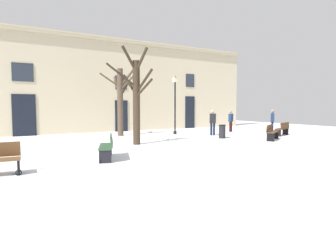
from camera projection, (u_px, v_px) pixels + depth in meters
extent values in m
plane|color=white|center=(186.00, 146.00, 13.87)|extent=(37.56, 37.56, 0.00)
cube|color=beige|center=(119.00, 85.00, 21.39)|extent=(23.47, 0.40, 6.92)
cube|color=tan|center=(120.00, 41.00, 20.94)|extent=(23.47, 0.30, 0.24)
cube|color=black|center=(24.00, 115.00, 18.09)|extent=(1.37, 0.08, 2.66)
cube|color=#262D38|center=(23.00, 72.00, 17.90)|extent=(1.24, 0.06, 1.15)
cube|color=black|center=(121.00, 116.00, 21.40)|extent=(0.98, 0.08, 2.32)
cube|color=#262D38|center=(121.00, 83.00, 21.22)|extent=(0.88, 0.06, 1.02)
cube|color=black|center=(190.00, 112.00, 24.54)|extent=(0.94, 0.08, 2.72)
cube|color=#262D38|center=(190.00, 80.00, 24.35)|extent=(0.85, 0.06, 1.10)
cylinder|color=#382B1E|center=(136.00, 103.00, 14.11)|extent=(0.35, 0.35, 4.14)
cylinder|color=#382B1E|center=(129.00, 59.00, 13.69)|extent=(0.92, 0.34, 1.21)
cylinder|color=#382B1E|center=(141.00, 60.00, 13.72)|extent=(0.41, 0.86, 1.13)
cylinder|color=#382B1E|center=(136.00, 79.00, 14.45)|extent=(0.48, 0.87, 0.89)
cylinder|color=#382B1E|center=(122.00, 76.00, 13.58)|extent=(1.60, 0.22, 1.11)
cylinder|color=#382B1E|center=(130.00, 85.00, 14.10)|extent=(0.66, 0.60, 1.04)
cylinder|color=#382B1E|center=(144.00, 81.00, 13.84)|extent=(0.66, 0.89, 1.19)
cylinder|color=#382B1E|center=(144.00, 88.00, 13.62)|extent=(0.39, 1.26, 0.87)
cylinder|color=#4C3D2D|center=(120.00, 102.00, 18.24)|extent=(0.37, 0.37, 4.28)
cylinder|color=#4C3D2D|center=(117.00, 87.00, 18.73)|extent=(0.24, 1.37, 1.43)
cylinder|color=#4C3D2D|center=(117.00, 86.00, 18.58)|extent=(0.13, 1.06, 0.81)
cylinder|color=#4C3D2D|center=(110.00, 80.00, 17.93)|extent=(1.31, 0.35, 0.94)
cylinder|color=#4C3D2D|center=(129.00, 76.00, 18.06)|extent=(1.08, 0.85, 1.51)
cylinder|color=#4C3D2D|center=(117.00, 88.00, 18.52)|extent=(0.14, 0.90, 0.75)
cylinder|color=#4C3D2D|center=(126.00, 88.00, 18.40)|extent=(0.89, 0.18, 1.40)
cylinder|color=#4C3D2D|center=(126.00, 83.00, 18.01)|extent=(0.75, 0.83, 0.89)
cylinder|color=black|center=(175.00, 108.00, 19.27)|extent=(0.10, 0.10, 3.50)
cylinder|color=black|center=(175.00, 133.00, 19.39)|extent=(0.22, 0.22, 0.20)
cube|color=beige|center=(175.00, 80.00, 19.13)|extent=(0.24, 0.24, 0.36)
cone|color=black|center=(175.00, 77.00, 19.12)|extent=(0.30, 0.30, 0.14)
cylinder|color=black|center=(222.00, 132.00, 16.92)|extent=(0.39, 0.39, 0.77)
torus|color=black|center=(222.00, 125.00, 16.90)|extent=(0.42, 0.42, 0.04)
cube|color=black|center=(19.00, 166.00, 8.08)|extent=(0.09, 0.43, 0.45)
torus|color=black|center=(19.00, 173.00, 7.92)|extent=(0.17, 0.04, 0.17)
cube|color=#51331E|center=(282.00, 129.00, 18.49)|extent=(1.62, 0.91, 0.05)
cube|color=#51331E|center=(285.00, 125.00, 18.35)|extent=(1.51, 0.61, 0.37)
cube|color=black|center=(285.00, 131.00, 19.06)|extent=(0.18, 0.37, 0.45)
torus|color=black|center=(283.00, 133.00, 19.17)|extent=(0.17, 0.08, 0.17)
cube|color=black|center=(278.00, 133.00, 17.95)|extent=(0.18, 0.37, 0.45)
torus|color=black|center=(275.00, 135.00, 18.06)|extent=(0.17, 0.08, 0.17)
cube|color=#2D4C33|center=(106.00, 146.00, 10.36)|extent=(1.00, 1.74, 0.05)
cube|color=#2D4C33|center=(112.00, 140.00, 10.38)|extent=(0.66, 1.62, 0.38)
cube|color=black|center=(106.00, 149.00, 11.14)|extent=(0.41, 0.20, 0.46)
torus|color=black|center=(102.00, 153.00, 11.12)|extent=(0.09, 0.17, 0.17)
cube|color=black|center=(105.00, 156.00, 9.61)|extent=(0.41, 0.20, 0.46)
torus|color=black|center=(100.00, 161.00, 9.58)|extent=(0.09, 0.17, 0.17)
cube|color=#51331E|center=(273.00, 132.00, 16.07)|extent=(1.59, 1.16, 0.05)
cube|color=#51331E|center=(269.00, 128.00, 16.15)|extent=(1.43, 0.86, 0.36)
cube|color=black|center=(270.00, 137.00, 15.45)|extent=(0.24, 0.36, 0.47)
torus|color=black|center=(273.00, 140.00, 15.38)|extent=(0.16, 0.11, 0.17)
cube|color=black|center=(275.00, 135.00, 16.72)|extent=(0.24, 0.36, 0.47)
torus|color=black|center=(278.00, 137.00, 16.65)|extent=(0.16, 0.11, 0.17)
cylinder|color=#350F0F|center=(230.00, 127.00, 21.07)|extent=(0.14, 0.14, 0.75)
cylinder|color=#350F0F|center=(231.00, 127.00, 21.21)|extent=(0.14, 0.14, 0.75)
cube|color=navy|center=(231.00, 118.00, 21.09)|extent=(0.43, 0.35, 0.58)
sphere|color=#9E755B|center=(231.00, 112.00, 21.06)|extent=(0.21, 0.21, 0.21)
cylinder|color=black|center=(272.00, 128.00, 19.99)|extent=(0.14, 0.14, 0.80)
cylinder|color=black|center=(272.00, 128.00, 19.82)|extent=(0.14, 0.14, 0.80)
cube|color=navy|center=(273.00, 118.00, 19.85)|extent=(0.43, 0.42, 0.61)
sphere|color=#9E755B|center=(273.00, 111.00, 19.82)|extent=(0.22, 0.22, 0.22)
cylinder|color=black|center=(214.00, 129.00, 18.63)|extent=(0.14, 0.14, 0.80)
cylinder|color=black|center=(211.00, 129.00, 18.62)|extent=(0.14, 0.14, 0.80)
cube|color=black|center=(213.00, 118.00, 18.57)|extent=(0.44, 0.38, 0.62)
sphere|color=tan|center=(213.00, 111.00, 18.54)|extent=(0.22, 0.22, 0.22)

